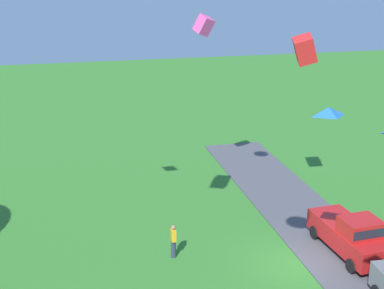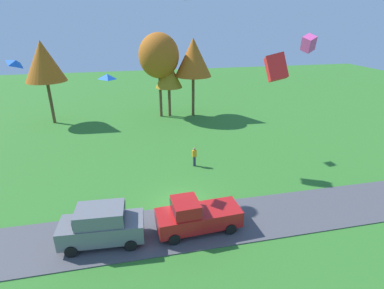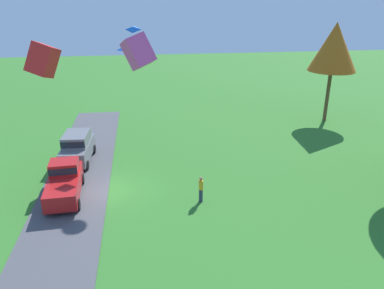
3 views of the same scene
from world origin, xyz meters
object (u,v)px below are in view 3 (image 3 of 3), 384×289
Objects in this scene: person_watching_sky at (201,189)px; kite_diamond_over_trees at (126,48)px; tree_left_of_center at (334,47)px; car_suv_near_entrance at (77,146)px; kite_box_trailing_tail at (138,52)px; kite_box_mid_center at (43,60)px; car_pickup_far_end at (64,181)px; kite_diamond_high_right at (133,28)px.

kite_diamond_over_trees is (-6.26, -4.24, 7.81)m from person_watching_sky.
car_suv_near_entrance is at bearing -73.22° from tree_left_of_center.
person_watching_sky is at bearing 155.01° from kite_box_trailing_tail.
kite_box_trailing_tail reaches higher than tree_left_of_center.
kite_box_mid_center reaches higher than kite_diamond_over_trees.
kite_box_mid_center is at bearing -53.04° from tree_left_of_center.
person_watching_sky is at bearing 77.74° from car_pickup_far_end.
tree_left_of_center is at bearing 133.28° from person_watching_sky.
kite_box_trailing_tail is (18.43, 0.36, 0.73)m from kite_diamond_high_right.
kite_box_mid_center is at bearing -136.68° from kite_box_trailing_tail.
kite_diamond_high_right is at bearing 153.17° from car_pickup_far_end.
kite_box_trailing_tail is at bearing -24.99° from person_watching_sky.
car_pickup_far_end is at bearing -169.03° from kite_box_mid_center.
kite_diamond_high_right is at bearing -161.51° from person_watching_sky.
person_watching_sky is at bearing 49.46° from car_suv_near_entrance.
car_suv_near_entrance is 11.07m from person_watching_sky.
kite_box_trailing_tail reaches higher than kite_diamond_high_right.
kite_diamond_over_trees is at bearing -145.87° from person_watching_sky.
kite_box_mid_center is at bearing -20.07° from kite_diamond_over_trees.
car_suv_near_entrance is 17.74m from kite_box_trailing_tail.
kite_box_trailing_tail reaches higher than car_suv_near_entrance.
kite_box_trailing_tail reaches higher than kite_box_mid_center.
car_pickup_far_end is 13.46m from kite_diamond_high_right.
car_suv_near_entrance is 10.30m from kite_diamond_high_right.
car_suv_near_entrance is 5.36m from car_pickup_far_end.
kite_diamond_over_trees is at bearing -67.51° from tree_left_of_center.
kite_box_trailing_tail is (9.09, 5.08, 9.18)m from car_pickup_far_end.
kite_box_mid_center reaches higher than tree_left_of_center.
kite_diamond_over_trees is at bearing -176.34° from kite_box_trailing_tail.
kite_diamond_over_trees is (4.92, -0.51, -0.88)m from kite_diamond_high_right.
tree_left_of_center is at bearing 99.38° from kite_diamond_high_right.
kite_diamond_high_right is (-9.34, 4.72, 8.46)m from car_pickup_far_end.
kite_diamond_high_right reaches higher than tree_left_of_center.
kite_box_mid_center reaches higher than car_suv_near_entrance.
car_pickup_far_end is 5.48× the size of kite_diamond_over_trees.
car_suv_near_entrance is 2.75× the size of person_watching_sky.
tree_left_of_center is (-12.47, 23.66, 6.26)m from car_pickup_far_end.
tree_left_of_center reaches higher than person_watching_sky.
kite_box_trailing_tail is (21.56, -18.57, 2.92)m from tree_left_of_center.
kite_box_trailing_tail is 13.64m from kite_diamond_over_trees.
car_pickup_far_end is at bearing -150.78° from kite_box_trailing_tail.
kite_diamond_over_trees is (-4.42, 4.22, 7.58)m from car_pickup_far_end.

